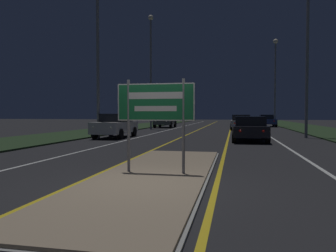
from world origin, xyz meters
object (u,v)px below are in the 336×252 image
Objects in this scene: highway_sign at (156,107)px; car_approaching_1 at (165,121)px; streetlight_left_far at (151,59)px; car_receding_1 at (241,122)px; car_approaching_0 at (116,125)px; car_receding_2 at (267,120)px; streetlight_left_near at (98,42)px; streetlight_right_near at (308,37)px; streetlight_right_far at (275,70)px; car_receding_0 at (250,128)px.

highway_sign reaches higher than car_approaching_1.
car_receding_1 is (8.61, 0.99, -6.08)m from streetlight_left_far.
car_receding_2 is at bearing 61.28° from car_approaching_0.
car_approaching_1 is at bearing -157.34° from car_receding_2.
streetlight_right_near is at bearing 12.07° from streetlight_left_near.
car_approaching_1 is (-12.03, -3.34, -5.68)m from streetlight_right_far.
streetlight_left_near is 13.04m from streetlight_right_near.
streetlight_right_far is 5.90m from car_receding_2.
car_receding_0 is (-3.59, -3.13, -5.60)m from streetlight_right_near.
streetlight_left_near is at bearing -119.82° from car_receding_2.
highway_sign is 0.23× the size of streetlight_right_far.
car_approaching_0 is at bearing -122.00° from streetlight_right_far.
car_receding_2 is at bearing 80.17° from highway_sign.
highway_sign is at bearing -99.83° from car_receding_2.
streetlight_left_far is at bearing 92.93° from car_approaching_0.
car_receding_0 is at bearing -7.30° from car_approaching_0.
streetlight_left_far reaches higher than car_receding_2.
streetlight_right_near is 2.35× the size of car_receding_2.
streetlight_right_near is 19.24m from car_receding_2.
streetlight_left_near reaches higher than highway_sign.
streetlight_left_far is 12.79m from car_approaching_0.
car_receding_1 is at bearing 6.58° from streetlight_left_far.
car_receding_0 is 8.34m from car_approaching_0.
streetlight_left_near is (-6.46, 11.49, 4.25)m from highway_sign.
car_receding_2 is 1.03× the size of car_approaching_1.
car_receding_0 is at bearing -138.89° from streetlight_right_near.
highway_sign is 0.51× the size of car_approaching_0.
streetlight_left_far is at bearing -173.42° from car_receding_1.
streetlight_right_far reaches higher than car_approaching_0.
car_approaching_0 reaches higher than car_receding_2.
streetlight_left_near is 5.26m from car_approaching_0.
car_approaching_1 is at bearing -164.49° from streetlight_right_far.
streetlight_right_near is 13.25m from car_approaching_0.
car_approaching_0 is at bearing 36.22° from streetlight_left_near.
streetlight_left_near is at bearing -124.67° from car_receding_1.
streetlight_right_near is at bearing -88.02° from car_receding_2.
streetlight_right_near is (12.44, -9.18, -0.51)m from streetlight_left_far.
streetlight_left_near is 2.12× the size of car_receding_0.
streetlight_right_far is 23.21m from car_approaching_0.
highway_sign reaches higher than car_approaching_0.
car_approaching_1 is (-8.13, 3.50, 0.02)m from car_receding_1.
streetlight_left_near is 16.52m from car_receding_1.
streetlight_left_near is at bearing -91.50° from streetlight_left_far.
car_approaching_1 is (-11.95, 13.68, -5.56)m from streetlight_right_near.
car_receding_0 is at bearing -63.55° from car_approaching_1.
car_receding_0 is (-3.66, -20.15, -5.72)m from streetlight_right_far.
highway_sign is 0.20× the size of streetlight_left_far.
streetlight_right_far reaches higher than streetlight_right_near.
car_receding_1 is 1.06× the size of car_approaching_0.
car_approaching_0 is (0.89, 0.65, -5.14)m from streetlight_left_near.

